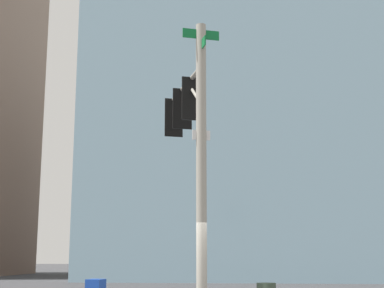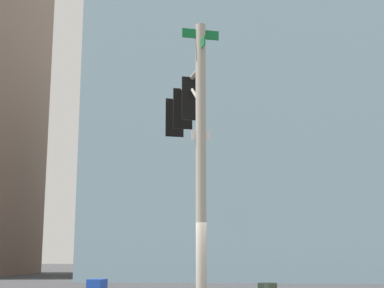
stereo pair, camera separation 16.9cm
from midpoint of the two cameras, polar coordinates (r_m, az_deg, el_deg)
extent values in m
cylinder|color=#9E998C|center=(13.62, 0.59, -2.73)|extent=(0.25, 0.25, 7.45)
cylinder|color=#9E998C|center=(16.05, -1.26, 5.53)|extent=(1.47, 3.72, 0.12)
cylinder|color=#9E998C|center=(14.75, -0.14, 5.21)|extent=(0.44, 1.00, 0.75)
cube|color=#0F6B33|center=(14.54, 0.56, 10.96)|extent=(0.90, 0.36, 0.24)
cube|color=#0F6B33|center=(14.43, 0.57, 9.86)|extent=(0.31, 0.77, 0.24)
cube|color=white|center=(13.77, 0.59, 0.90)|extent=(0.43, 0.18, 0.24)
cube|color=black|center=(15.08, -0.50, 4.41)|extent=(0.44, 0.44, 1.00)
cube|color=black|center=(14.90, -0.33, 4.60)|extent=(0.52, 0.23, 1.16)
sphere|color=red|center=(15.35, -0.69, 5.29)|extent=(0.20, 0.20, 0.20)
cylinder|color=black|center=(15.44, -0.74, 5.54)|extent=(0.23, 0.12, 0.23)
sphere|color=#4C330A|center=(15.27, -0.69, 4.21)|extent=(0.20, 0.20, 0.20)
cylinder|color=black|center=(15.35, -0.75, 4.47)|extent=(0.23, 0.12, 0.23)
sphere|color=#0A3819|center=(15.19, -0.69, 3.12)|extent=(0.20, 0.20, 0.20)
cylinder|color=black|center=(15.28, -0.75, 3.39)|extent=(0.23, 0.12, 0.23)
cube|color=black|center=(16.10, -1.44, 3.40)|extent=(0.44, 0.44, 1.00)
cube|color=black|center=(15.92, -1.29, 3.57)|extent=(0.52, 0.23, 1.16)
sphere|color=#470A07|center=(16.37, -1.60, 4.24)|extent=(0.20, 0.20, 0.20)
cylinder|color=black|center=(16.46, -1.65, 4.49)|extent=(0.23, 0.12, 0.23)
sphere|color=#F29E0C|center=(16.29, -1.61, 3.23)|extent=(0.20, 0.20, 0.20)
cylinder|color=black|center=(16.38, -1.66, 3.48)|extent=(0.23, 0.12, 0.23)
sphere|color=#0A3819|center=(16.22, -1.61, 2.20)|extent=(0.20, 0.20, 0.20)
cylinder|color=black|center=(16.30, -1.66, 2.46)|extent=(0.23, 0.12, 0.23)
cube|color=black|center=(17.13, -2.27, 2.52)|extent=(0.44, 0.44, 1.00)
cube|color=black|center=(16.95, -2.13, 2.66)|extent=(0.52, 0.23, 1.16)
sphere|color=#470A07|center=(17.40, -2.40, 3.32)|extent=(0.20, 0.20, 0.20)
cylinder|color=black|center=(17.48, -2.45, 3.56)|extent=(0.23, 0.12, 0.23)
sphere|color=#4C330A|center=(17.33, -2.41, 2.36)|extent=(0.20, 0.20, 0.20)
cylinder|color=black|center=(17.41, -2.45, 2.60)|extent=(0.23, 0.12, 0.23)
sphere|color=green|center=(17.26, -2.42, 1.39)|extent=(0.20, 0.20, 0.20)
cylinder|color=black|center=(17.34, -2.46, 1.64)|extent=(0.23, 0.12, 0.23)
cube|color=#845B47|center=(56.17, 8.62, 7.83)|extent=(18.89, 14.52, 39.69)
camera|label=1|loc=(0.08, -90.33, 0.06)|focal=53.08mm
camera|label=2|loc=(0.08, 89.67, -0.06)|focal=53.08mm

